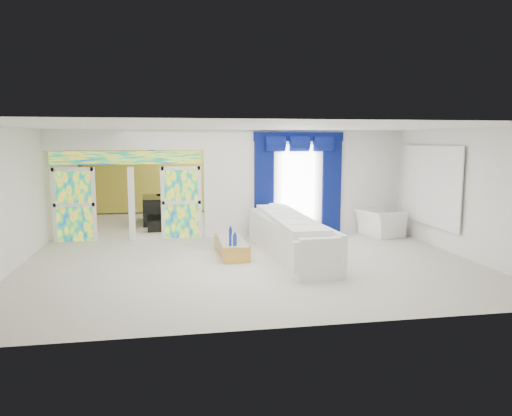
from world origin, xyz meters
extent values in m
plane|color=#B7AF9E|center=(0.00, 0.00, 0.00)|extent=(12.00, 12.00, 0.00)
cube|color=white|center=(2.15, 1.00, 1.50)|extent=(5.70, 0.18, 3.00)
cube|color=white|center=(-2.85, 1.00, 2.73)|extent=(4.30, 0.18, 0.55)
cube|color=#994C3F|center=(-4.28, 1.00, 1.00)|extent=(0.95, 0.04, 2.00)
cube|color=#994C3F|center=(-1.42, 1.00, 1.00)|extent=(0.95, 0.04, 2.00)
cube|color=#994C3F|center=(-2.85, 1.00, 2.25)|extent=(4.00, 0.05, 0.35)
cube|color=white|center=(1.90, 0.90, 1.45)|extent=(1.00, 0.02, 2.30)
cube|color=#080341|center=(0.90, 0.87, 1.40)|extent=(0.55, 0.10, 2.80)
cube|color=#080341|center=(2.90, 0.87, 1.40)|extent=(0.55, 0.10, 2.80)
cube|color=#080341|center=(1.90, 0.87, 2.82)|extent=(2.60, 0.12, 0.25)
cube|color=white|center=(4.94, -1.00, 1.55)|extent=(0.04, 2.70, 1.90)
cube|color=gold|center=(0.00, 5.90, 1.50)|extent=(9.70, 0.12, 2.90)
cube|color=white|center=(1.03, -1.64, 0.42)|extent=(1.22, 4.49, 0.85)
cube|color=gold|center=(-0.32, -1.34, 0.19)|extent=(0.67, 1.73, 0.38)
cube|color=silver|center=(1.47, 0.60, 0.19)|extent=(1.12, 0.36, 0.37)
cylinder|color=white|center=(1.17, 0.60, 0.66)|extent=(0.36, 0.36, 0.58)
imported|color=white|center=(4.16, 0.26, 0.37)|extent=(1.26, 1.36, 0.75)
cube|color=black|center=(-1.97, 3.71, 0.43)|extent=(1.39, 1.78, 0.87)
cube|color=black|center=(-1.97, 2.11, 0.15)|extent=(0.92, 0.39, 0.30)
cube|color=#A17350|center=(-4.51, 3.40, 0.43)|extent=(0.67, 0.63, 0.85)
sphere|color=gold|center=(-2.30, 3.40, 2.65)|extent=(0.60, 0.60, 0.60)
cylinder|color=navy|center=(-0.30, -1.86, 0.48)|extent=(0.09, 0.09, 0.21)
cylinder|color=navy|center=(-0.33, -1.27, 0.50)|extent=(0.08, 0.08, 0.25)
cylinder|color=white|center=(-0.30, -1.58, 0.46)|extent=(0.10, 0.10, 0.16)
camera|label=1|loc=(-1.72, -12.59, 2.70)|focal=34.11mm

